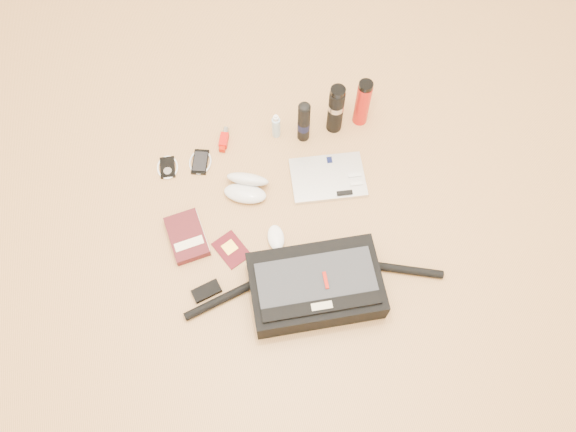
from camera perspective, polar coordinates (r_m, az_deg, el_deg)
The scene contains 14 objects.
ground at distance 2.10m, azimuth 0.84°, elevation -1.75°, with size 4.00×4.00×0.00m, color tan.
messenger_bag at distance 1.96m, azimuth 2.75°, elevation -7.10°, with size 0.93×0.32×0.13m.
laptop at distance 2.20m, azimuth 4.11°, elevation 3.89°, with size 0.31×0.23×0.03m.
book at distance 2.11m, azimuth -10.20°, elevation -2.06°, with size 0.15×0.20×0.04m.
passport at distance 2.08m, azimuth -5.78°, elevation -3.40°, with size 0.14×0.16×0.01m.
mouse at distance 2.07m, azimuth -1.23°, elevation -2.22°, with size 0.07×0.11×0.03m.
sunglasses_case at distance 2.16m, azimuth -4.25°, elevation 3.01°, with size 0.21×0.19×0.10m.
ipod at distance 2.28m, azimuth -12.14°, elevation 4.84°, with size 0.09×0.10×0.01m.
phone at distance 2.27m, azimuth -8.90°, elevation 5.45°, with size 0.11×0.13×0.01m.
inhaler at distance 2.30m, azimuth -6.52°, elevation 7.73°, with size 0.06×0.11×0.03m.
spray_bottle at distance 2.27m, azimuth -1.22°, elevation 9.07°, with size 0.04×0.04×0.13m.
aerosol_can at distance 2.23m, azimuth 1.62°, elevation 9.56°, with size 0.05×0.05×0.21m.
thermos_black at distance 2.25m, azimuth 4.88°, elevation 10.78°, with size 0.06×0.06×0.24m.
thermos_red at distance 2.29m, azimuth 7.59°, elevation 11.33°, with size 0.06×0.06×0.23m.
Camera 1 is at (-0.25, -0.83, 1.91)m, focal length 35.00 mm.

